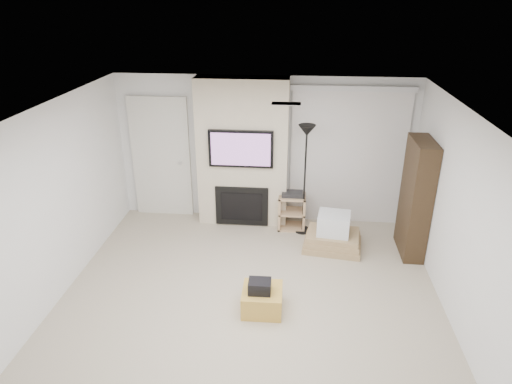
# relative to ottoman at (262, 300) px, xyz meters

# --- Properties ---
(floor) EXTENTS (5.00, 5.50, 0.00)m
(floor) POSITION_rel_ottoman_xyz_m (-0.18, -0.10, -0.15)
(floor) COLOR #B6A992
(floor) RESTS_ON ground
(ceiling) EXTENTS (5.00, 5.50, 0.00)m
(ceiling) POSITION_rel_ottoman_xyz_m (-0.18, -0.10, 2.35)
(ceiling) COLOR white
(ceiling) RESTS_ON wall_back
(wall_back) EXTENTS (5.00, 0.00, 2.50)m
(wall_back) POSITION_rel_ottoman_xyz_m (-0.18, 2.65, 1.10)
(wall_back) COLOR white
(wall_back) RESTS_ON ground
(wall_left) EXTENTS (0.00, 5.50, 2.50)m
(wall_left) POSITION_rel_ottoman_xyz_m (-2.68, -0.10, 1.10)
(wall_left) COLOR white
(wall_left) RESTS_ON ground
(wall_right) EXTENTS (0.00, 5.50, 2.50)m
(wall_right) POSITION_rel_ottoman_xyz_m (2.32, -0.10, 1.10)
(wall_right) COLOR white
(wall_right) RESTS_ON ground
(hvac_vent) EXTENTS (0.35, 0.18, 0.01)m
(hvac_vent) POSITION_rel_ottoman_xyz_m (0.22, 0.70, 2.35)
(hvac_vent) COLOR silver
(hvac_vent) RESTS_ON ceiling
(ottoman) EXTENTS (0.51, 0.51, 0.30)m
(ottoman) POSITION_rel_ottoman_xyz_m (0.00, 0.00, 0.00)
(ottoman) COLOR gold
(ottoman) RESTS_ON floor
(black_bag) EXTENTS (0.28, 0.22, 0.16)m
(black_bag) POSITION_rel_ottoman_xyz_m (-0.03, -0.04, 0.23)
(black_bag) COLOR black
(black_bag) RESTS_ON ottoman
(fireplace_wall) EXTENTS (1.50, 0.47, 2.50)m
(fireplace_wall) POSITION_rel_ottoman_xyz_m (-0.53, 2.44, 1.09)
(fireplace_wall) COLOR beige
(fireplace_wall) RESTS_ON floor
(entry_door) EXTENTS (1.02, 0.11, 2.14)m
(entry_door) POSITION_rel_ottoman_xyz_m (-1.98, 2.61, 0.90)
(entry_door) COLOR silver
(entry_door) RESTS_ON floor
(vertical_blinds) EXTENTS (1.98, 0.10, 2.37)m
(vertical_blinds) POSITION_rel_ottoman_xyz_m (1.22, 2.60, 1.12)
(vertical_blinds) COLOR silver
(vertical_blinds) RESTS_ON floor
(floor_lamp) EXTENTS (0.27, 0.27, 1.85)m
(floor_lamp) POSITION_rel_ottoman_xyz_m (0.51, 2.14, 1.30)
(floor_lamp) COLOR black
(floor_lamp) RESTS_ON floor
(av_stand) EXTENTS (0.45, 0.38, 0.66)m
(av_stand) POSITION_rel_ottoman_xyz_m (0.32, 2.25, 0.20)
(av_stand) COLOR tan
(av_stand) RESTS_ON floor
(box_stack) EXTENTS (0.96, 0.78, 0.59)m
(box_stack) POSITION_rel_ottoman_xyz_m (0.98, 1.63, 0.07)
(box_stack) COLOR tan
(box_stack) RESTS_ON floor
(bookshelf) EXTENTS (0.30, 0.80, 1.80)m
(bookshelf) POSITION_rel_ottoman_xyz_m (2.16, 1.65, 0.75)
(bookshelf) COLOR black
(bookshelf) RESTS_ON floor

